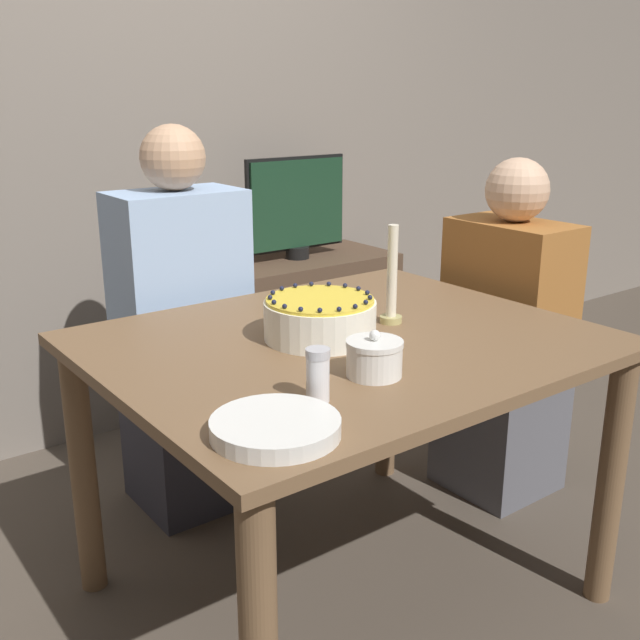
% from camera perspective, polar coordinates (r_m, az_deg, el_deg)
% --- Properties ---
extents(ground_plane, '(12.00, 12.00, 0.00)m').
position_cam_1_polar(ground_plane, '(2.23, 1.75, -19.86)').
color(ground_plane, '#4C4238').
extents(wall_behind, '(8.00, 0.05, 2.60)m').
position_cam_1_polar(wall_behind, '(3.00, -15.59, 15.76)').
color(wall_behind, slate).
rests_on(wall_behind, ground_plane).
extents(dining_table, '(1.21, 1.00, 0.75)m').
position_cam_1_polar(dining_table, '(1.92, 1.92, -4.71)').
color(dining_table, brown).
rests_on(dining_table, ground_plane).
extents(cake, '(0.28, 0.28, 0.12)m').
position_cam_1_polar(cake, '(1.86, -0.00, 0.12)').
color(cake, white).
rests_on(cake, dining_table).
extents(sugar_bowl, '(0.12, 0.12, 0.10)m').
position_cam_1_polar(sugar_bowl, '(1.62, 4.16, -2.89)').
color(sugar_bowl, white).
rests_on(sugar_bowl, dining_table).
extents(sugar_shaker, '(0.05, 0.05, 0.11)m').
position_cam_1_polar(sugar_shaker, '(1.48, -0.16, -4.19)').
color(sugar_shaker, white).
rests_on(sugar_shaker, dining_table).
extents(plate_stack, '(0.24, 0.24, 0.03)m').
position_cam_1_polar(plate_stack, '(1.36, -3.42, -8.15)').
color(plate_stack, white).
rests_on(plate_stack, dining_table).
extents(candle, '(0.06, 0.06, 0.26)m').
position_cam_1_polar(candle, '(1.98, 5.49, 2.75)').
color(candle, tan).
rests_on(candle, dining_table).
extents(person_man_blue_shirt, '(0.40, 0.34, 1.25)m').
position_cam_1_polar(person_man_blue_shirt, '(2.45, -10.35, -2.15)').
color(person_man_blue_shirt, '#2D2D38').
rests_on(person_man_blue_shirt, ground_plane).
extents(person_woman_floral, '(0.34, 0.40, 1.14)m').
position_cam_1_polar(person_woman_floral, '(2.60, 13.90, -2.42)').
color(person_woman_floral, '#595960').
rests_on(person_woman_floral, ground_plane).
extents(side_cabinet, '(0.84, 0.41, 0.66)m').
position_cam_1_polar(side_cabinet, '(3.26, -1.68, -0.93)').
color(side_cabinet, '#4C3828').
rests_on(side_cabinet, ground_plane).
extents(tv_monitor, '(0.48, 0.10, 0.42)m').
position_cam_1_polar(tv_monitor, '(3.14, -1.80, 8.64)').
color(tv_monitor, black).
rests_on(tv_monitor, side_cabinet).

